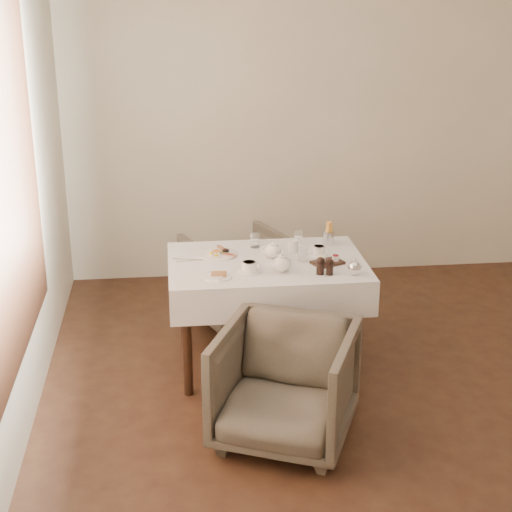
{
  "coord_description": "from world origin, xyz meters",
  "views": [
    {
      "loc": [
        -1.39,
        -3.98,
        2.53
      ],
      "look_at": [
        -0.86,
        0.69,
        0.82
      ],
      "focal_mm": 55.0,
      "sensor_mm": 36.0,
      "label": 1
    }
  ],
  "objects_px": {
    "armchair_near": "(285,385)",
    "teapot_centre": "(273,249)",
    "table": "(267,278)",
    "armchair_far": "(240,278)",
    "breakfast_plate": "(219,253)"
  },
  "relations": [
    {
      "from": "armchair_near",
      "to": "teapot_centre",
      "type": "distance_m",
      "value": 1.07
    },
    {
      "from": "table",
      "to": "armchair_far",
      "type": "relative_size",
      "value": 1.73
    },
    {
      "from": "breakfast_plate",
      "to": "teapot_centre",
      "type": "height_order",
      "value": "teapot_centre"
    },
    {
      "from": "breakfast_plate",
      "to": "teapot_centre",
      "type": "bearing_deg",
      "value": -17.21
    },
    {
      "from": "table",
      "to": "armchair_near",
      "type": "distance_m",
      "value": 0.95
    },
    {
      "from": "table",
      "to": "teapot_centre",
      "type": "xyz_separation_m",
      "value": [
        0.05,
        0.05,
        0.18
      ]
    },
    {
      "from": "armchair_near",
      "to": "breakfast_plate",
      "type": "bearing_deg",
      "value": 129.01
    },
    {
      "from": "armchair_near",
      "to": "teapot_centre",
      "type": "xyz_separation_m",
      "value": [
        0.06,
        0.95,
        0.47
      ]
    },
    {
      "from": "armchair_far",
      "to": "teapot_centre",
      "type": "xyz_separation_m",
      "value": [
        0.15,
        -0.72,
        0.48
      ]
    },
    {
      "from": "table",
      "to": "teapot_centre",
      "type": "relative_size",
      "value": 8.52
    },
    {
      "from": "armchair_near",
      "to": "breakfast_plate",
      "type": "relative_size",
      "value": 2.94
    },
    {
      "from": "armchair_near",
      "to": "armchair_far",
      "type": "distance_m",
      "value": 1.68
    },
    {
      "from": "armchair_far",
      "to": "breakfast_plate",
      "type": "relative_size",
      "value": 2.9
    },
    {
      "from": "armchair_near",
      "to": "armchair_far",
      "type": "xyz_separation_m",
      "value": [
        -0.1,
        1.68,
        -0.01
      ]
    },
    {
      "from": "table",
      "to": "breakfast_plate",
      "type": "distance_m",
      "value": 0.36
    }
  ]
}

